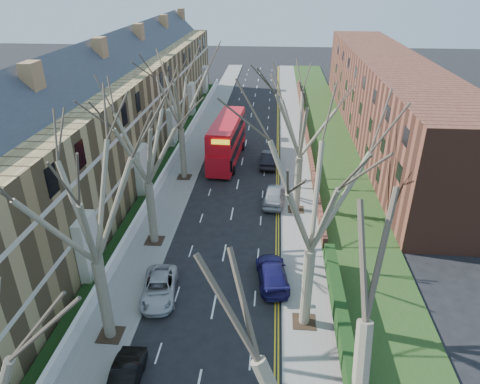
# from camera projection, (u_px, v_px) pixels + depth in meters

# --- Properties ---
(pavement_left) EXTENTS (3.00, 102.00, 0.12)m
(pavement_left) POSITION_uv_depth(u_px,v_px,m) (199.00, 141.00, 54.47)
(pavement_left) COLOR slate
(pavement_left) RESTS_ON ground
(pavement_right) EXTENTS (3.00, 102.00, 0.12)m
(pavement_right) POSITION_uv_depth(u_px,v_px,m) (294.00, 144.00, 53.61)
(pavement_right) COLOR slate
(pavement_right) RESTS_ON ground
(terrace_left) EXTENTS (9.70, 78.00, 13.60)m
(terrace_left) POSITION_uv_depth(u_px,v_px,m) (113.00, 117.00, 45.44)
(terrace_left) COLOR olive
(terrace_left) RESTS_ON ground
(flats_right) EXTENTS (13.97, 54.00, 10.00)m
(flats_right) POSITION_uv_depth(u_px,v_px,m) (386.00, 99.00, 54.09)
(flats_right) COLOR brown
(flats_right) RESTS_ON ground
(front_wall_left) EXTENTS (0.30, 78.00, 1.00)m
(front_wall_left) POSITION_uv_depth(u_px,v_px,m) (172.00, 161.00, 47.24)
(front_wall_left) COLOR white
(front_wall_left) RESTS_ON ground
(grass_verge_right) EXTENTS (6.00, 102.00, 0.06)m
(grass_verge_right) POSITION_uv_depth(u_px,v_px,m) (330.00, 144.00, 53.24)
(grass_verge_right) COLOR #213B15
(grass_verge_right) RESTS_ON ground
(tree_left_mid) EXTENTS (10.50, 10.50, 14.71)m
(tree_left_mid) POSITION_uv_depth(u_px,v_px,m) (84.00, 192.00, 20.85)
(tree_left_mid) COLOR brown
(tree_left_mid) RESTS_ON ground
(tree_left_far) EXTENTS (10.15, 10.15, 14.22)m
(tree_left_far) POSITION_uv_depth(u_px,v_px,m) (143.00, 131.00, 29.86)
(tree_left_far) COLOR brown
(tree_left_far) RESTS_ON ground
(tree_left_dist) EXTENTS (10.50, 10.50, 14.71)m
(tree_left_dist) POSITION_uv_depth(u_px,v_px,m) (178.00, 87.00, 40.37)
(tree_left_dist) COLOR brown
(tree_left_dist) RESTS_ON ground
(tree_right_mid) EXTENTS (10.50, 10.50, 14.71)m
(tree_right_mid) POSITION_uv_depth(u_px,v_px,m) (317.00, 183.00, 21.80)
(tree_right_mid) COLOR brown
(tree_right_mid) RESTS_ON ground
(tree_right_far) EXTENTS (10.15, 10.15, 14.22)m
(tree_right_far) POSITION_uv_depth(u_px,v_px,m) (303.00, 111.00, 34.36)
(tree_right_far) COLOR brown
(tree_right_far) RESTS_ON ground
(double_decker_bus) EXTENTS (3.42, 11.55, 4.76)m
(double_decker_bus) POSITION_uv_depth(u_px,v_px,m) (227.00, 141.00, 47.87)
(double_decker_bus) COLOR red
(double_decker_bus) RESTS_ON ground
(car_left_mid) EXTENTS (1.46, 3.96, 1.30)m
(car_left_mid) POSITION_uv_depth(u_px,v_px,m) (125.00, 379.00, 21.77)
(car_left_mid) COLOR black
(car_left_mid) RESTS_ON ground
(car_left_far) EXTENTS (2.76, 4.93, 1.30)m
(car_left_far) POSITION_uv_depth(u_px,v_px,m) (159.00, 288.00, 28.08)
(car_left_far) COLOR #AFB0B4
(car_left_far) RESTS_ON ground
(car_right_near) EXTENTS (2.63, 5.09, 1.41)m
(car_right_near) POSITION_uv_depth(u_px,v_px,m) (272.00, 273.00, 29.38)
(car_right_near) COLOR #1A1854
(car_right_near) RESTS_ON ground
(car_right_mid) EXTENTS (2.27, 4.87, 1.61)m
(car_right_mid) POSITION_uv_depth(u_px,v_px,m) (274.00, 195.00, 39.53)
(car_right_mid) COLOR #9FA2A7
(car_right_mid) RESTS_ON ground
(car_right_far) EXTENTS (1.97, 4.97, 1.61)m
(car_right_far) POSITION_uv_depth(u_px,v_px,m) (269.00, 159.00, 47.36)
(car_right_far) COLOR black
(car_right_far) RESTS_ON ground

